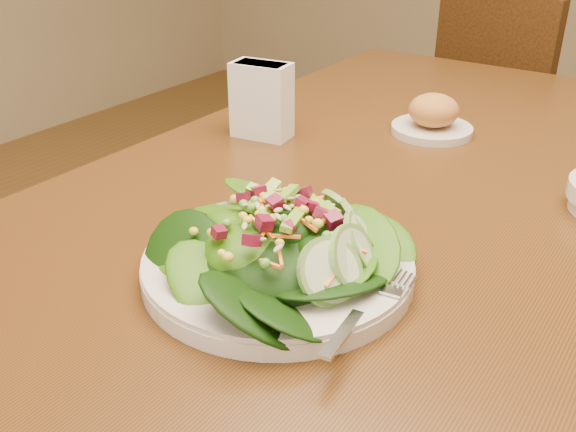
# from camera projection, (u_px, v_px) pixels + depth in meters

# --- Properties ---
(dining_table) EXTENTS (0.90, 1.40, 0.75)m
(dining_table) POSITION_uv_depth(u_px,v_px,m) (416.00, 232.00, 1.02)
(dining_table) COLOR #502E14
(dining_table) RESTS_ON ground_plane
(chair_far) EXTENTS (0.52, 0.52, 0.89)m
(chair_far) POSITION_uv_depth(u_px,v_px,m) (506.00, 130.00, 1.96)
(chair_far) COLOR #4B2E11
(chair_far) RESTS_ON ground_plane
(salad_plate) EXTENTS (0.31, 0.30, 0.09)m
(salad_plate) POSITION_uv_depth(u_px,v_px,m) (285.00, 252.00, 0.70)
(salad_plate) COLOR beige
(salad_plate) RESTS_ON dining_table
(bread_plate) EXTENTS (0.14, 0.14, 0.07)m
(bread_plate) POSITION_uv_depth(u_px,v_px,m) (433.00, 118.00, 1.12)
(bread_plate) COLOR beige
(bread_plate) RESTS_ON dining_table
(napkin_holder) EXTENTS (0.11, 0.07, 0.13)m
(napkin_holder) POSITION_uv_depth(u_px,v_px,m) (262.00, 98.00, 1.09)
(napkin_holder) COLOR white
(napkin_holder) RESTS_ON dining_table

